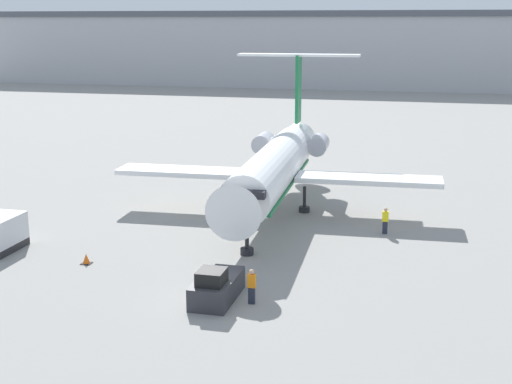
% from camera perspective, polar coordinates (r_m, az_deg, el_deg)
% --- Properties ---
extents(ground_plane, '(600.00, 600.00, 0.00)m').
position_cam_1_polar(ground_plane, '(35.82, -3.57, -8.75)').
color(ground_plane, gray).
extents(terminal_building, '(180.00, 16.80, 15.62)m').
position_cam_1_polar(terminal_building, '(152.01, 10.39, 11.15)').
color(terminal_building, '#B2B2B7').
rests_on(terminal_building, ground).
extents(airplane_main, '(23.51, 25.65, 10.87)m').
position_cam_1_polar(airplane_main, '(50.80, 1.53, 2.14)').
color(airplane_main, white).
rests_on(airplane_main, ground).
extents(pushback_tug, '(1.85, 4.05, 1.84)m').
position_cam_1_polar(pushback_tug, '(35.83, -3.16, -7.56)').
color(pushback_tug, '#2D2D33').
rests_on(pushback_tug, ground).
extents(worker_near_tug, '(0.40, 0.25, 1.78)m').
position_cam_1_polar(worker_near_tug, '(35.19, -0.35, -7.51)').
color(worker_near_tug, '#232838').
rests_on(worker_near_tug, ground).
extents(worker_by_wing, '(0.40, 0.24, 1.75)m').
position_cam_1_polar(worker_by_wing, '(47.22, 10.30, -2.24)').
color(worker_by_wing, '#232838').
rests_on(worker_by_wing, ground).
extents(traffic_cone_left, '(0.57, 0.57, 0.59)m').
position_cam_1_polar(traffic_cone_left, '(42.13, -13.42, -5.24)').
color(traffic_cone_left, black).
rests_on(traffic_cone_left, ground).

